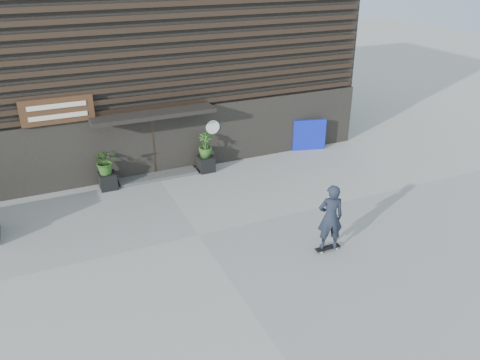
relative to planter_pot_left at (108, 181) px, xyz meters
name	(u,v)px	position (x,y,z in m)	size (l,w,h in m)	color
ground	(198,235)	(1.90, -4.40, -0.30)	(80.00, 80.00, 0.00)	#9C9994
entrance_step	(158,176)	(1.90, 0.20, -0.24)	(3.00, 0.80, 0.12)	#484745
planter_pot_left	(108,181)	(0.00, 0.00, 0.00)	(0.60, 0.60, 0.60)	black
bamboo_left	(105,161)	(0.00, 0.00, 0.78)	(0.86, 0.75, 0.96)	#2D591E
planter_pot_right	(206,164)	(3.80, 0.00, 0.00)	(0.60, 0.60, 0.60)	black
bamboo_right	(205,145)	(3.80, 0.00, 0.78)	(0.54, 0.54, 0.96)	#2D591E
blue_tarp	(309,135)	(8.68, 0.30, 0.38)	(1.44, 0.12, 1.35)	#0D1AB2
building	(119,48)	(1.90, 5.56, 3.69)	(18.00, 11.00, 8.00)	black
skateboarder	(330,217)	(5.05, -6.70, 0.79)	(0.84, 0.67, 2.09)	black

